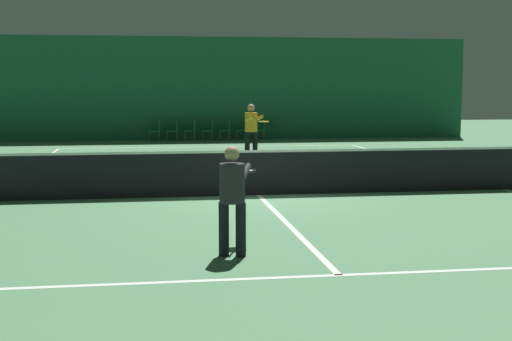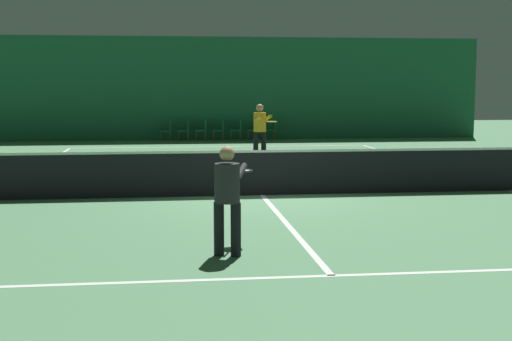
{
  "view_description": "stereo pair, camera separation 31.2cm",
  "coord_description": "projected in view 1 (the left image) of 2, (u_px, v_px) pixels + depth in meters",
  "views": [
    {
      "loc": [
        -2.26,
        -14.59,
        2.3
      ],
      "look_at": [
        -0.47,
        -2.73,
        0.85
      ],
      "focal_mm": 50.0,
      "sensor_mm": 36.0,
      "label": 1
    },
    {
      "loc": [
        -1.95,
        -14.63,
        2.3
      ],
      "look_at": [
        -0.47,
        -2.73,
        0.85
      ],
      "focal_mm": 50.0,
      "sensor_mm": 36.0,
      "label": 2
    }
  ],
  "objects": [
    {
      "name": "courtside_chair_0",
      "position": [
        156.0,
        129.0,
        29.21
      ],
      "size": [
        0.44,
        0.44,
        0.84
      ],
      "rotation": [
        0.0,
        0.0,
        -1.57
      ],
      "color": "brown",
      "rests_on": "ground"
    },
    {
      "name": "court_line_baseline_far",
      "position": [
        210.0,
        147.0,
        26.61
      ],
      "size": [
        11.0,
        0.1,
        0.0
      ],
      "color": "silver",
      "rests_on": "ground"
    },
    {
      "name": "court_line_centre",
      "position": [
        259.0,
        195.0,
        14.93
      ],
      "size": [
        0.1,
        12.8,
        0.0
      ],
      "color": "silver",
      "rests_on": "ground"
    },
    {
      "name": "player_far",
      "position": [
        252.0,
        127.0,
        22.35
      ],
      "size": [
        0.67,
        1.41,
        1.7
      ],
      "rotation": [
        0.0,
        0.0,
        -1.33
      ],
      "color": "black",
      "rests_on": "ground"
    },
    {
      "name": "player_near",
      "position": [
        233.0,
        192.0,
        9.57
      ],
      "size": [
        0.71,
        1.31,
        1.49
      ],
      "rotation": [
        0.0,
        0.0,
        1.26
      ],
      "color": "black",
      "rests_on": "ground"
    },
    {
      "name": "courtside_chair_1",
      "position": [
        174.0,
        129.0,
        29.32
      ],
      "size": [
        0.44,
        0.44,
        0.84
      ],
      "rotation": [
        0.0,
        0.0,
        -1.57
      ],
      "color": "brown",
      "rests_on": "ground"
    },
    {
      "name": "ground_plane",
      "position": [
        259.0,
        195.0,
        14.93
      ],
      "size": [
        60.0,
        60.0,
        0.0
      ],
      "primitive_type": "plane",
      "color": "#4C7F56"
    },
    {
      "name": "courtside_chair_5",
      "position": [
        243.0,
        129.0,
        29.75
      ],
      "size": [
        0.44,
        0.44,
        0.84
      ],
      "rotation": [
        0.0,
        0.0,
        -1.57
      ],
      "color": "brown",
      "rests_on": "ground"
    },
    {
      "name": "court_line_service_near",
      "position": [
        339.0,
        275.0,
        8.65
      ],
      "size": [
        8.25,
        0.1,
        0.0
      ],
      "color": "silver",
      "rests_on": "ground"
    },
    {
      "name": "backdrop_curtain",
      "position": [
        202.0,
        88.0,
        29.84
      ],
      "size": [
        23.0,
        0.12,
        4.3
      ],
      "color": "#1E5B3D",
      "rests_on": "ground"
    },
    {
      "name": "tennis_net",
      "position": [
        259.0,
        171.0,
        14.87
      ],
      "size": [
        12.0,
        0.1,
        1.07
      ],
      "color": "black",
      "rests_on": "ground"
    },
    {
      "name": "courtside_chair_4",
      "position": [
        226.0,
        129.0,
        29.64
      ],
      "size": [
        0.44,
        0.44,
        0.84
      ],
      "rotation": [
        0.0,
        0.0,
        -1.57
      ],
      "color": "brown",
      "rests_on": "ground"
    },
    {
      "name": "courtside_chair_6",
      "position": [
        261.0,
        128.0,
        29.86
      ],
      "size": [
        0.44,
        0.44,
        0.84
      ],
      "rotation": [
        0.0,
        0.0,
        -1.57
      ],
      "color": "brown",
      "rests_on": "ground"
    },
    {
      "name": "courtside_chair_2",
      "position": [
        191.0,
        129.0,
        29.43
      ],
      "size": [
        0.44,
        0.44,
        0.84
      ],
      "rotation": [
        0.0,
        0.0,
        -1.57
      ],
      "color": "brown",
      "rests_on": "ground"
    },
    {
      "name": "court_line_sideline_right",
      "position": [
        504.0,
        189.0,
        15.75
      ],
      "size": [
        0.1,
        23.8,
        0.0
      ],
      "color": "silver",
      "rests_on": "ground"
    },
    {
      "name": "courtside_chair_3",
      "position": [
        209.0,
        129.0,
        29.53
      ],
      "size": [
        0.44,
        0.44,
        0.84
      ],
      "rotation": [
        0.0,
        0.0,
        -1.57
      ],
      "color": "brown",
      "rests_on": "ground"
    },
    {
      "name": "court_line_service_far",
      "position": [
        226.0,
        162.0,
        21.22
      ],
      "size": [
        8.25,
        0.1,
        0.0
      ],
      "color": "silver",
      "rests_on": "ground"
    }
  ]
}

